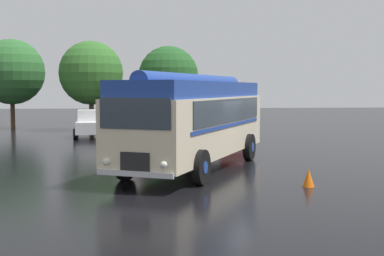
# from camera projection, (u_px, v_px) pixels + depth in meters

# --- Properties ---
(ground_plane) EXTENTS (120.00, 120.00, 0.00)m
(ground_plane) POSITION_uv_depth(u_px,v_px,m) (215.00, 169.00, 19.82)
(ground_plane) COLOR black
(vintage_bus) EXTENTS (6.56, 10.16, 3.49)m
(vintage_bus) POSITION_uv_depth(u_px,v_px,m) (196.00, 118.00, 19.63)
(vintage_bus) COLOR beige
(vintage_bus) RESTS_ON ground
(car_near_left) EXTENTS (2.24, 4.33, 1.66)m
(car_near_left) POSITION_uv_depth(u_px,v_px,m) (91.00, 123.00, 32.37)
(car_near_left) COLOR silver
(car_near_left) RESTS_ON ground
(car_mid_left) EXTENTS (2.36, 4.39, 1.66)m
(car_mid_left) POSITION_uv_depth(u_px,v_px,m) (135.00, 124.00, 32.06)
(car_mid_left) COLOR maroon
(car_mid_left) RESTS_ON ground
(car_mid_right) EXTENTS (2.30, 4.36, 1.66)m
(car_mid_right) POSITION_uv_depth(u_px,v_px,m) (185.00, 124.00, 31.77)
(car_mid_right) COLOR #144C28
(car_mid_right) RESTS_ON ground
(car_far_right) EXTENTS (2.31, 4.36, 1.66)m
(car_far_right) POSITION_uv_depth(u_px,v_px,m) (233.00, 123.00, 33.14)
(car_far_right) COLOR maroon
(car_far_right) RESTS_ON ground
(tree_far_left) EXTENTS (4.73, 4.73, 6.52)m
(tree_far_left) POSITION_uv_depth(u_px,v_px,m) (13.00, 73.00, 38.65)
(tree_far_left) COLOR #4C3823
(tree_far_left) RESTS_ON ground
(tree_left_of_centre) EXTENTS (4.47, 4.47, 6.28)m
(tree_left_of_centre) POSITION_uv_depth(u_px,v_px,m) (89.00, 73.00, 37.36)
(tree_left_of_centre) COLOR #4C3823
(tree_left_of_centre) RESTS_ON ground
(tree_centre) EXTENTS (4.36, 4.36, 6.04)m
(tree_centre) POSITION_uv_depth(u_px,v_px,m) (167.00, 76.00, 38.77)
(tree_centre) COLOR #4C3823
(tree_centre) RESTS_ON ground
(traffic_cone) EXTENTS (0.36, 0.36, 0.55)m
(traffic_cone) POSITION_uv_depth(u_px,v_px,m) (309.00, 178.00, 16.14)
(traffic_cone) COLOR orange
(traffic_cone) RESTS_ON ground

